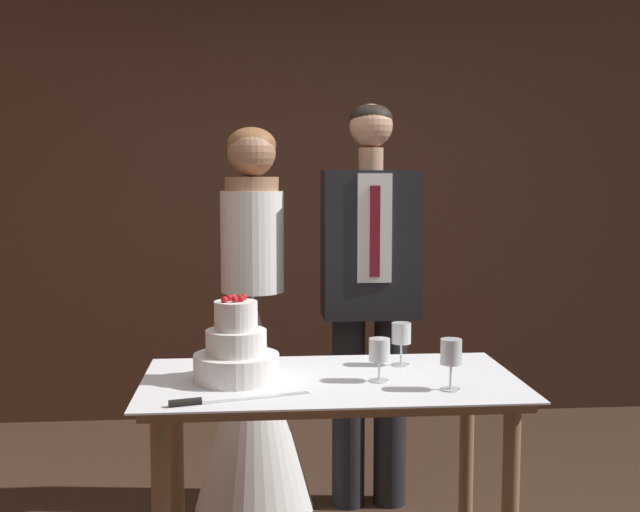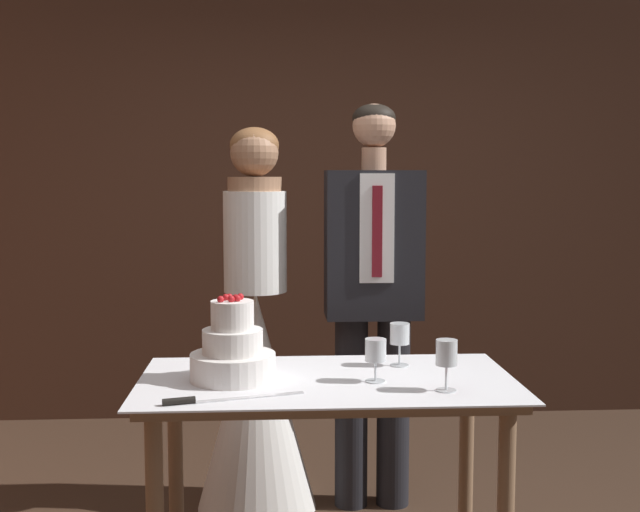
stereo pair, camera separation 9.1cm
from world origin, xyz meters
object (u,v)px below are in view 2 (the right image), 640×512
Objects in this scene: wine_glass_near at (447,355)px; wine_glass_middle at (400,335)px; bride at (256,370)px; groom at (373,287)px; tiered_cake at (233,352)px; wine_glass_far at (376,351)px; cake_knife at (207,400)px; cake_table at (327,410)px.

wine_glass_near is 1.07× the size of wine_glass_middle.
bride is 0.94× the size of groom.
wine_glass_middle is (-0.10, 0.35, -0.00)m from wine_glass_near.
bride is at bearing 121.79° from wine_glass_near.
wine_glass_far is at bearing -6.11° from tiered_cake.
cake_knife is 0.25× the size of bride.
groom is at bearing 55.34° from tiered_cake.
bride reaches higher than wine_glass_middle.
wine_glass_far is (0.55, 0.21, 0.10)m from cake_knife.
wine_glass_middle reaches higher than wine_glass_far.
tiered_cake is 0.17× the size of bride.
bride is at bearing 128.55° from wine_glass_middle.
cake_knife is 2.77× the size of wine_glass_middle.
cake_knife is 0.60m from wine_glass_far.
wine_glass_middle is 0.25m from wine_glass_far.
cake_knife is at bearing -173.80° from wine_glass_near.
wine_glass_near is 1.25m from bride.
bride reaches higher than wine_glass_far.
cake_knife is at bearing -96.43° from bride.
wine_glass_far is 0.08× the size of groom.
tiered_cake is at bearing 60.18° from cake_knife.
cake_table is 2.95× the size of cake_knife.
cake_table is 0.75× the size of bride.
tiered_cake reaches higher than wine_glass_far.
bride reaches higher than cake_knife.
wine_glass_near is at bearing -9.56° from cake_knife.
wine_glass_near is 0.25m from wine_glass_far.
wine_glass_middle reaches higher than cake_table.
bride is at bearing 179.92° from groom.
wine_glass_near is at bearing -14.56° from tiered_cake.
wine_glass_middle is (0.28, 0.17, 0.23)m from cake_table.
wine_glass_middle is at bearing 62.13° from wine_glass_far.
tiered_cake is 0.49m from wine_glass_far.
wine_glass_middle is 0.92m from bride.
wine_glass_middle is 0.68m from groom.
wine_glass_middle is (0.67, 0.43, 0.11)m from cake_knife.
wine_glass_middle reaches higher than cake_knife.
cake_knife is 2.60× the size of wine_glass_near.
tiered_cake is 1.75× the size of wine_glass_near.
wine_glass_far is 0.91m from groom.
cake_knife is 1.31m from groom.
groom reaches higher than wine_glass_near.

